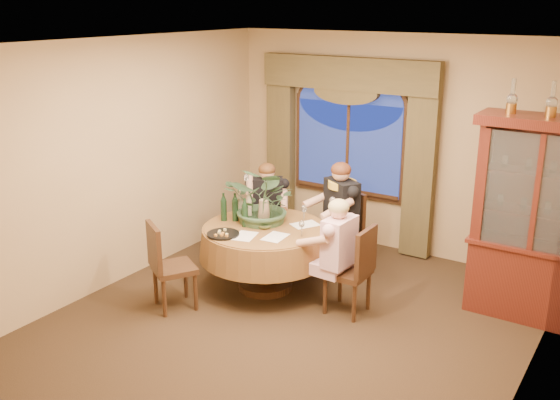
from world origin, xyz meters
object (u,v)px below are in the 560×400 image
Objects in this scene: chair_back_right at (340,232)px; olive_bowl at (265,226)px; person_pink at (339,257)px; stoneware_vase at (264,211)px; person_scarf at (341,218)px; wine_bottle_4 at (250,204)px; wine_bottle_2 at (235,207)px; chair_front_left at (174,266)px; wine_bottle_1 at (249,207)px; dining_table at (265,258)px; oil_lamp_left at (512,96)px; chair_right at (348,270)px; chair_back at (267,221)px; wine_bottle_5 at (224,207)px; wine_bottle_3 at (240,204)px; oil_lamp_center at (553,99)px; china_cabinet at (536,221)px; centerpiece_plant at (265,173)px; person_back at (267,210)px; wine_bottle_0 at (245,212)px.

olive_bowl is (-0.44, -0.99, 0.30)m from chair_back_right.
person_pink reaches higher than olive_bowl.
person_scarf is at bearing 51.33° from stoneware_vase.
person_pink is at bearing -10.14° from wine_bottle_4.
chair_front_left is at bearing -99.76° from wine_bottle_2.
wine_bottle_1 is (-0.73, -0.88, 0.44)m from chair_back_right.
oil_lamp_left reaches higher than dining_table.
chair_right is 1.00× the size of chair_back.
chair_back is 0.69× the size of person_scarf.
wine_bottle_5 reaches higher than chair_right.
wine_bottle_1 is 0.16m from wine_bottle_2.
oil_lamp_left reaches higher than stoneware_vase.
wine_bottle_3 is at bearing 162.18° from olive_bowl.
oil_lamp_center is (0.37, 0.00, 0.00)m from oil_lamp_left.
chair_back_right and chair_front_left have the same top height.
china_cabinet reaches higher than wine_bottle_5.
oil_lamp_left is at bearing 19.36° from wine_bottle_5.
oil_lamp_left reaches higher than wine_bottle_1.
dining_table is 1.55× the size of chair_front_left.
centerpiece_plant is at bearing 81.18° from person_scarf.
oil_lamp_center is 3.60m from wine_bottle_5.
wine_bottle_1 is at bearing -164.09° from oil_lamp_center.
stoneware_vase is at bearing 84.39° from person_pink.
wine_bottle_2 is 0.13m from wine_bottle_5.
chair_front_left is at bearing -92.82° from wine_bottle_5.
person_pink is at bearing 60.52° from chair_front_left.
person_back is (-0.96, -0.15, 0.15)m from chair_back_right.
chair_back is 2.91× the size of wine_bottle_4.
oil_lamp_left is 3.26m from person_back.
person_pink reaches higher than stoneware_vase.
dining_table is 1.07× the size of person_scarf.
wine_bottle_4 is at bearing -166.04° from oil_lamp_center.
person_scarf is at bearing 90.33° from chair_front_left.
wine_bottle_1 is (-2.58, -0.84, -1.37)m from oil_lamp_left.
wine_bottle_0 is at bearing -64.74° from wine_bottle_4.
china_cabinet is 2.20× the size of chair_back.
wine_bottle_3 is (0.10, -0.69, 0.44)m from chair_back.
wine_bottle_5 is (-0.97, -1.03, 0.44)m from chair_back_right.
stoneware_vase is at bearing 11.01° from wine_bottle_1.
chair_back_right is at bearing 178.81° from oil_lamp_left.
oil_lamp_left is 0.37m from oil_lamp_center.
wine_bottle_4 is (0.23, 1.08, 0.44)m from chair_front_left.
chair_back_right is at bearing 58.25° from wine_bottle_0.
centerpiece_plant reaches higher than wine_bottle_1.
wine_bottle_0 is 1.00× the size of wine_bottle_4.
oil_lamp_left is 2.34m from person_pink.
chair_back_right is at bearing 45.02° from wine_bottle_4.
china_cabinet is 6.40× the size of wine_bottle_1.
stoneware_vase is 0.21m from olive_bowl.
wine_bottle_5 is at bearing -149.66° from wine_bottle_2.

